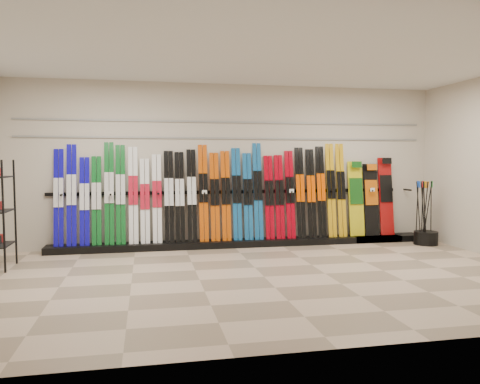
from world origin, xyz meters
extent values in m
plane|color=#87725D|center=(0.00, 0.00, 0.00)|extent=(8.00, 8.00, 0.00)
plane|color=beige|center=(0.00, 2.50, 1.50)|extent=(8.00, 0.00, 8.00)
plane|color=silver|center=(0.00, 0.00, 3.00)|extent=(8.00, 8.00, 0.00)
cube|color=black|center=(0.22, 2.28, 0.06)|extent=(8.00, 0.40, 0.12)
cube|color=#110BB4|center=(-3.05, 2.36, 0.95)|extent=(0.17, 0.27, 1.67)
cube|color=#110BB4|center=(-2.84, 2.37, 0.99)|extent=(0.17, 0.29, 1.75)
cube|color=#110BB4|center=(-2.63, 2.35, 0.88)|extent=(0.17, 0.25, 1.53)
cube|color=#0F6021|center=(-2.43, 2.35, 0.89)|extent=(0.17, 0.25, 1.54)
cube|color=#0F6021|center=(-2.21, 2.37, 1.02)|extent=(0.17, 0.30, 1.80)
cube|color=#0F6021|center=(-2.02, 2.37, 0.99)|extent=(0.17, 0.29, 1.75)
cube|color=white|center=(-1.80, 2.36, 0.98)|extent=(0.17, 0.28, 1.71)
cube|color=white|center=(-1.60, 2.35, 0.87)|extent=(0.17, 0.25, 1.50)
cube|color=white|center=(-1.38, 2.35, 0.91)|extent=(0.17, 0.26, 1.58)
cube|color=black|center=(-1.17, 2.36, 0.94)|extent=(0.17, 0.27, 1.64)
cube|color=black|center=(-0.98, 2.36, 0.93)|extent=(0.17, 0.27, 1.62)
cube|color=black|center=(-0.76, 2.36, 0.95)|extent=(0.17, 0.27, 1.67)
cube|color=#CA4C07|center=(-0.55, 2.37, 1.00)|extent=(0.17, 0.29, 1.76)
cube|color=#CA4C07|center=(-0.34, 2.35, 0.92)|extent=(0.17, 0.27, 1.61)
cube|color=#CA4C07|center=(-0.13, 2.36, 0.94)|extent=(0.17, 0.27, 1.64)
cube|color=#135695|center=(0.08, 2.36, 0.97)|extent=(0.17, 0.28, 1.70)
cube|color=#135695|center=(0.28, 2.35, 0.92)|extent=(0.17, 0.26, 1.61)
cube|color=#135695|center=(0.48, 2.37, 1.03)|extent=(0.17, 0.30, 1.82)
cube|color=#9F0010|center=(0.70, 2.35, 0.90)|extent=(0.17, 0.26, 1.56)
cube|color=#9F0010|center=(0.90, 2.35, 0.90)|extent=(0.17, 0.26, 1.57)
cube|color=#9F0010|center=(1.11, 2.36, 0.94)|extent=(0.17, 0.27, 1.65)
cube|color=black|center=(1.31, 2.36, 0.98)|extent=(0.17, 0.28, 1.72)
cube|color=black|center=(1.53, 2.36, 0.96)|extent=(0.17, 0.28, 1.68)
cube|color=black|center=(1.73, 2.36, 0.99)|extent=(0.17, 0.28, 1.74)
cube|color=gold|center=(1.93, 2.37, 1.03)|extent=(0.17, 0.30, 1.83)
cube|color=gold|center=(2.14, 2.37, 1.02)|extent=(0.17, 0.29, 1.80)
cube|color=gold|center=(2.45, 2.35, 0.84)|extent=(0.30, 0.23, 1.45)
cube|color=black|center=(2.77, 2.35, 0.82)|extent=(0.29, 0.22, 1.40)
cube|color=#990C0C|center=(3.09, 2.36, 0.88)|extent=(0.28, 0.24, 1.52)
cylinder|color=black|center=(3.60, 1.76, 0.12)|extent=(0.44, 0.44, 0.25)
cylinder|color=black|center=(3.57, 1.77, 0.61)|extent=(0.05, 0.12, 1.18)
cylinder|color=black|center=(3.48, 1.63, 0.61)|extent=(0.13, 0.06, 1.18)
cylinder|color=black|center=(3.48, 1.88, 0.61)|extent=(0.03, 0.03, 1.18)
cylinder|color=black|center=(3.72, 1.80, 0.61)|extent=(0.09, 0.08, 1.18)
cylinder|color=black|center=(3.58, 1.86, 0.61)|extent=(0.02, 0.03, 1.18)
cylinder|color=black|center=(3.52, 1.69, 0.61)|extent=(0.02, 0.15, 1.17)
cylinder|color=black|center=(3.44, 1.75, 0.61)|extent=(0.13, 0.03, 1.18)
cylinder|color=black|center=(3.56, 1.75, 0.61)|extent=(0.13, 0.06, 1.18)
cylinder|color=black|center=(3.55, 1.79, 0.61)|extent=(0.11, 0.06, 1.18)
cylinder|color=black|center=(3.54, 1.65, 0.61)|extent=(0.14, 0.06, 1.18)
cube|color=gray|center=(0.00, 2.48, 2.00)|extent=(7.60, 0.02, 0.03)
cube|color=gray|center=(0.00, 2.48, 2.30)|extent=(7.60, 0.02, 0.03)
camera|label=1|loc=(-1.57, -6.12, 1.61)|focal=35.00mm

